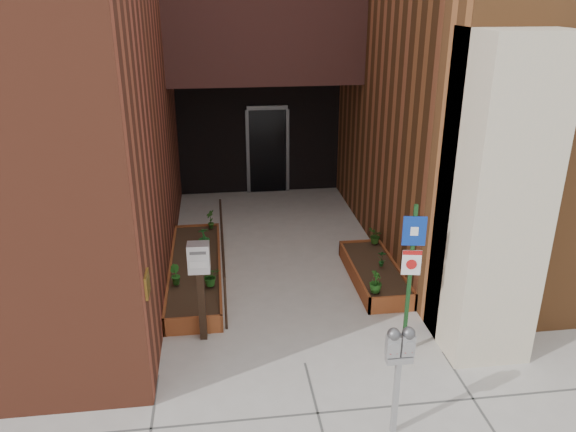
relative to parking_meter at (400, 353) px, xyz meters
name	(u,v)px	position (x,y,z in m)	size (l,w,h in m)	color
ground	(305,363)	(-0.82, 1.41, -1.10)	(80.00, 80.00, 0.00)	#9E9991
planter_left	(196,272)	(-2.37, 4.11, -0.97)	(0.90, 3.60, 0.30)	brown
planter_right	(374,274)	(0.78, 3.61, -0.97)	(0.80, 2.20, 0.30)	brown
handrail	(222,240)	(-1.87, 4.06, -0.36)	(0.04, 3.34, 0.90)	black
parking_meter	(400,353)	(0.00, 0.00, 0.00)	(0.32, 0.15, 1.42)	#9F9FA1
sign_post	(411,265)	(0.62, 1.50, 0.28)	(0.31, 0.10, 2.25)	#153C19
payment_dropbox	(200,271)	(-2.21, 2.21, 0.01)	(0.32, 0.25, 1.55)	black
shrub_left_a	(211,276)	(-2.09, 3.27, -0.64)	(0.30, 0.30, 0.33)	#1C5117
shrub_left_b	(175,275)	(-2.67, 3.39, -0.63)	(0.18, 0.18, 0.34)	#215D1A
shrub_left_c	(204,237)	(-2.20, 4.79, -0.61)	(0.21, 0.21, 0.38)	#1B5E21
shrub_left_d	(211,219)	(-2.08, 5.68, -0.61)	(0.21, 0.21, 0.39)	#245217
shrub_right_a	(376,282)	(0.53, 2.71, -0.62)	(0.21, 0.21, 0.37)	#1D5117
shrub_right_b	(382,258)	(0.89, 3.57, -0.65)	(0.16, 0.16, 0.30)	#18551D
shrub_right_c	(375,236)	(1.03, 4.51, -0.65)	(0.28, 0.28, 0.31)	#245016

